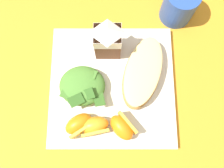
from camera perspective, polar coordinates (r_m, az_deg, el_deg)
name	(u,v)px	position (r m, az deg, el deg)	size (l,w,h in m)	color
ground	(112,87)	(0.55, 0.00, -0.66)	(3.00, 3.00, 0.00)	orange
white_plate	(112,86)	(0.54, 0.00, -0.46)	(0.28, 0.28, 0.02)	white
cheesy_pizza_bread	(143,73)	(0.52, 7.43, 2.77)	(0.13, 0.19, 0.04)	#B77F42
green_salad_pile	(82,86)	(0.51, -7.24, -0.45)	(0.10, 0.10, 0.05)	#4C8433
milk_carton	(108,40)	(0.50, -1.02, 10.75)	(0.06, 0.04, 0.11)	brown
orange_wedge_front	(79,124)	(0.50, -8.06, -9.68)	(0.07, 0.06, 0.04)	orange
orange_wedge_middle	(94,126)	(0.50, -4.33, -10.15)	(0.07, 0.05, 0.04)	orange
orange_wedge_rear	(122,127)	(0.50, 2.47, -10.41)	(0.07, 0.07, 0.04)	orange
drinking_blue_cup	(180,5)	(0.60, 16.11, 17.87)	(0.08, 0.08, 0.09)	#284CA3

